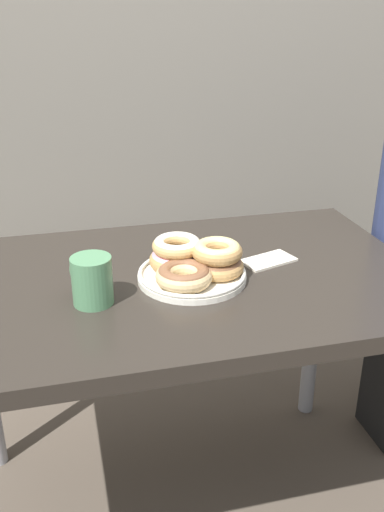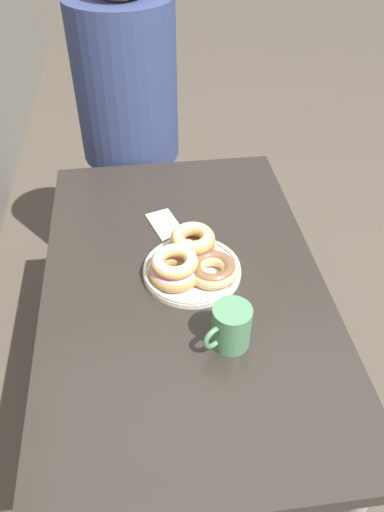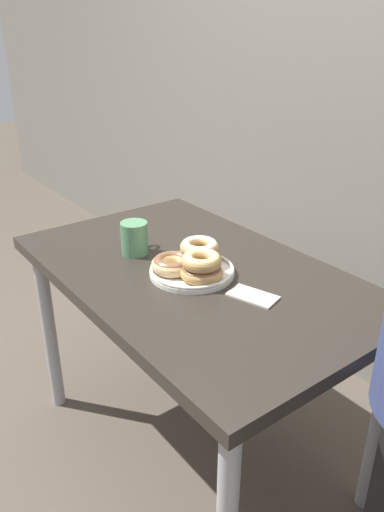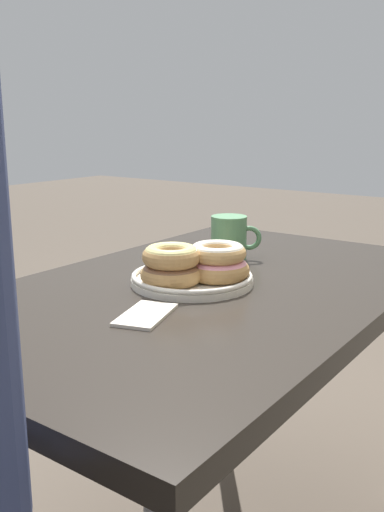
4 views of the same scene
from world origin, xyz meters
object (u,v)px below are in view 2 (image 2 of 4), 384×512
Objects in this scene: dining_table at (184,303)px; coffee_mug at (231,326)px; donut_plate at (191,261)px; napkin at (165,225)px; person_figure at (129,128)px.

coffee_mug reaches higher than dining_table.
napkin is (0.21, 0.05, -0.04)m from donut_plate.
donut_plate is 0.21m from napkin.
donut_plate is 1.80× the size of napkin.
person_figure is (0.75, 0.13, -0.01)m from donut_plate.
person_figure is (0.78, 0.11, 0.11)m from dining_table.
donut_plate is 0.24m from coffee_mug.
dining_table is 0.25m from napkin.
dining_table is at bearing -173.42° from napkin.
coffee_mug is at bearing -169.28° from person_figure.
coffee_mug is (-0.24, -0.06, 0.01)m from donut_plate.
coffee_mug is at bearing -159.21° from dining_table.
dining_table is 0.79m from person_figure.
donut_plate is 2.33× the size of coffee_mug.
coffee_mug is at bearing -166.50° from napkin.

